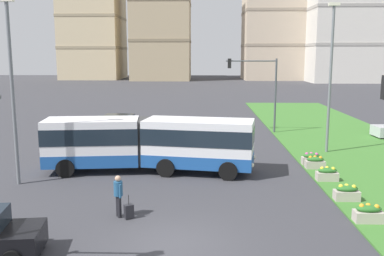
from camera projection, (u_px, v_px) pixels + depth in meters
ground_plane at (176, 244)px, 15.05m from camera, size 260.00×260.00×0.00m
articulated_bus at (149, 143)px, 24.16m from camera, size 12.03×3.52×3.00m
car_white_van at (121, 124)px, 36.45m from camera, size 4.47×2.16×1.58m
pedestrian_crossing at (118, 193)px, 17.39m from camera, size 0.36×0.52×1.74m
rolling_suitcase at (129, 211)px, 17.30m from camera, size 0.43×0.39×0.97m
flower_planter_0 at (368, 213)px, 16.76m from camera, size 1.10×0.56×0.74m
flower_planter_1 at (347, 193)px, 19.29m from camera, size 1.10×0.56×0.74m
flower_planter_2 at (327, 174)px, 22.34m from camera, size 1.10×0.56×0.74m
flower_planter_3 at (315, 162)px, 24.74m from camera, size 1.10×0.56×0.74m
flower_planter_4 at (311, 159)px, 25.62m from camera, size 1.10×0.56×0.74m
traffic_light_far_right at (259, 82)px, 35.87m from camera, size 4.27×0.28×6.27m
streetlight_left at (12, 85)px, 21.20m from camera, size 0.70×0.28×9.26m
streetlight_median at (331, 73)px, 28.20m from camera, size 0.70×0.28×9.86m
apartment_tower_west at (92, 4)px, 119.35m from camera, size 16.00×17.72×41.50m
apartment_tower_westcentre at (161, 4)px, 113.61m from camera, size 15.57×15.34×39.96m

